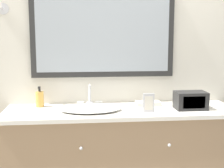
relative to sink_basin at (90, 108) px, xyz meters
The scene contains 7 objects.
wall_back 0.56m from the sink_basin, 52.46° to the left, with size 8.00×0.18×2.55m.
vanity_counter 0.51m from the sink_basin, ahead, with size 1.81×0.53×0.86m.
sink_basin is the anchor object (origin of this frame).
soap_bottle 0.44m from the sink_basin, 156.76° to the left, with size 0.06×0.06×0.17m.
appliance_box 0.78m from the sink_basin, ahead, with size 0.24×0.16×0.14m.
picture_frame 0.44m from the sink_basin, 13.51° to the right, with size 0.08×0.01×0.14m.
hand_towel_near_sink 0.49m from the sink_basin, 14.29° to the left, with size 0.20×0.11×0.03m.
Camera 1 is at (-0.32, -2.07, 1.42)m, focal length 50.00 mm.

